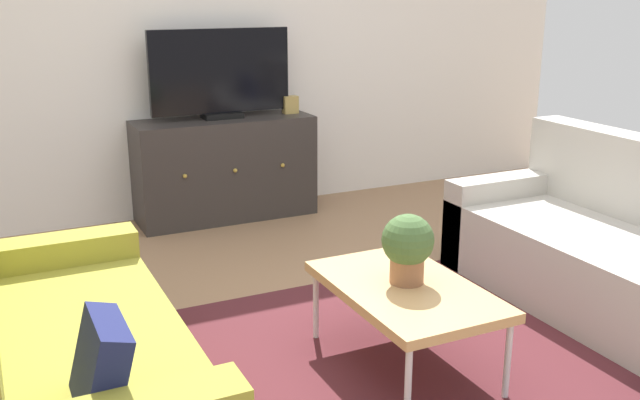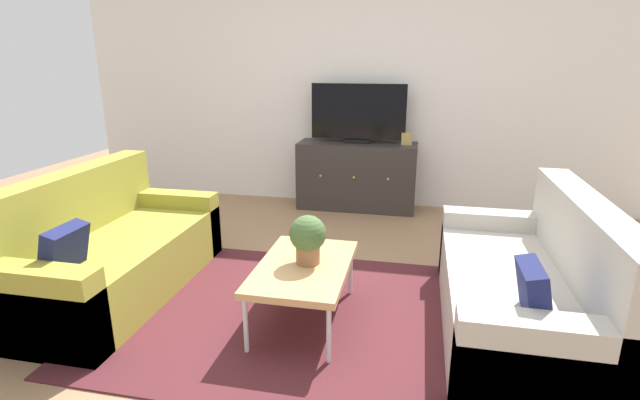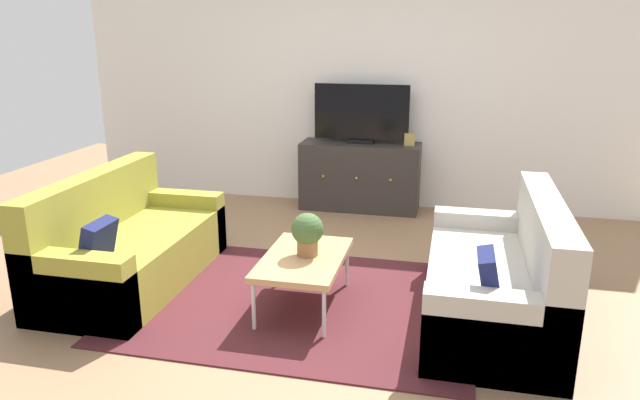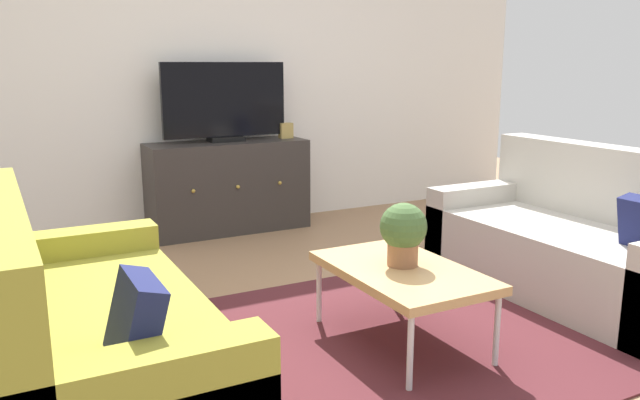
% 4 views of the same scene
% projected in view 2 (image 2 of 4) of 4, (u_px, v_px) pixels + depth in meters
% --- Properties ---
extents(ground_plane, '(10.00, 10.00, 0.00)m').
position_uv_depth(ground_plane, '(304.00, 304.00, 3.28)').
color(ground_plane, '#997251').
extents(wall_back, '(6.40, 0.12, 2.70)m').
position_uv_depth(wall_back, '(357.00, 85.00, 5.28)').
color(wall_back, white).
rests_on(wall_back, ground_plane).
extents(area_rug, '(2.50, 1.90, 0.01)m').
position_uv_depth(area_rug, '(298.00, 314.00, 3.13)').
color(area_rug, '#4C1E23').
rests_on(area_rug, ground_plane).
extents(couch_left_side, '(0.84, 1.71, 0.87)m').
position_uv_depth(couch_left_side, '(105.00, 255.00, 3.38)').
color(couch_left_side, olive).
rests_on(couch_left_side, ground_plane).
extents(couch_right_side, '(0.84, 1.71, 0.87)m').
position_uv_depth(couch_right_side, '(534.00, 294.00, 2.81)').
color(couch_right_side, '#B2ADA3').
rests_on(couch_right_side, ground_plane).
extents(coffee_table, '(0.56, 0.90, 0.40)m').
position_uv_depth(coffee_table, '(304.00, 269.00, 2.96)').
color(coffee_table, tan).
rests_on(coffee_table, ground_plane).
extents(potted_plant, '(0.23, 0.23, 0.31)m').
position_uv_depth(potted_plant, '(308.00, 237.00, 2.93)').
color(potted_plant, '#936042').
rests_on(potted_plant, coffee_table).
extents(tv_console, '(1.30, 0.47, 0.74)m').
position_uv_depth(tv_console, '(357.00, 176.00, 5.29)').
color(tv_console, '#332D2B').
rests_on(tv_console, ground_plane).
extents(flat_screen_tv, '(1.02, 0.16, 0.63)m').
position_uv_depth(flat_screen_tv, '(358.00, 114.00, 5.11)').
color(flat_screen_tv, black).
rests_on(flat_screen_tv, tv_console).
extents(mantel_clock, '(0.11, 0.07, 0.13)m').
position_uv_depth(mantel_clock, '(407.00, 139.00, 5.06)').
color(mantel_clock, tan).
rests_on(mantel_clock, tv_console).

